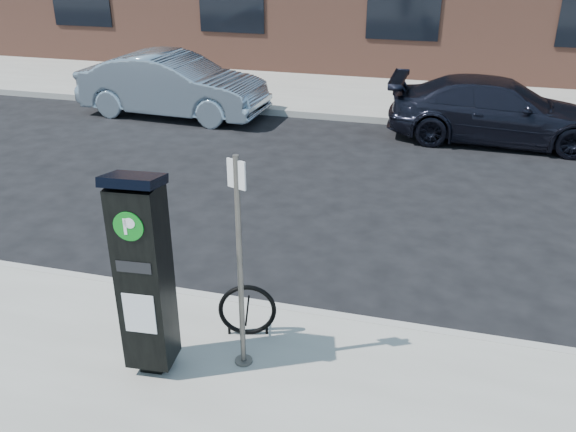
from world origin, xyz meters
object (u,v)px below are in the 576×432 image
(car_silver, at_px, (173,85))
(car_dark, at_px, (498,111))
(parking_kiosk, at_px, (144,274))
(bike_rack, at_px, (247,310))
(sign_pole, at_px, (240,268))

(car_silver, distance_m, car_dark, 7.36)
(car_silver, bearing_deg, parking_kiosk, -153.42)
(parking_kiosk, relative_size, bike_rack, 3.40)
(sign_pole, bearing_deg, car_dark, 92.03)
(bike_rack, xyz_separation_m, car_silver, (-4.55, 8.02, 0.28))
(sign_pole, height_order, car_dark, sign_pole)
(parking_kiosk, xyz_separation_m, bike_rack, (0.73, 0.76, -0.78))
(bike_rack, height_order, car_silver, car_silver)
(car_silver, xyz_separation_m, car_dark, (7.36, 0.00, -0.08))
(sign_pole, xyz_separation_m, car_dark, (2.71, 8.48, -0.60))
(bike_rack, bearing_deg, sign_pole, -92.00)
(car_dark, bearing_deg, bike_rack, 161.43)
(sign_pole, distance_m, car_silver, 9.68)
(car_dark, bearing_deg, sign_pole, 163.05)
(car_silver, relative_size, car_dark, 0.99)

